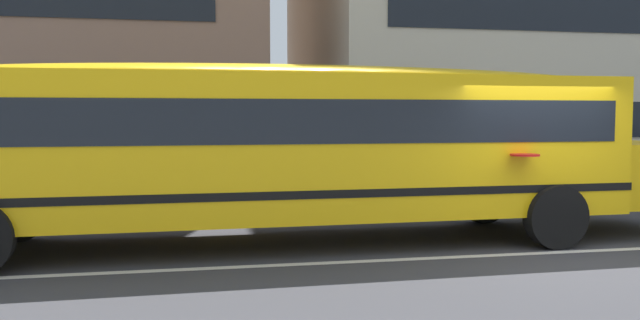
{
  "coord_description": "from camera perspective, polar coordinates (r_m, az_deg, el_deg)",
  "views": [
    {
      "loc": [
        -5.25,
        -8.82,
        2.06
      ],
      "look_at": [
        -3.32,
        0.72,
        1.39
      ],
      "focal_mm": 36.83,
      "sensor_mm": 36.0,
      "label": 1
    }
  ],
  "objects": [
    {
      "name": "lane_centreline",
      "position": [
        10.47,
        19.1,
        -7.63
      ],
      "size": [
        110.0,
        0.16,
        0.01
      ],
      "primitive_type": "cube",
      "color": "silver",
      "rests_on": "ground_plane"
    },
    {
      "name": "sidewalk_far",
      "position": [
        17.57,
        6.03,
        -2.8
      ],
      "size": [
        120.0,
        3.0,
        0.01
      ],
      "primitive_type": "cube",
      "color": "gray",
      "rests_on": "ground_plane"
    },
    {
      "name": "school_bus",
      "position": [
        10.4,
        -2.26,
        1.87
      ],
      "size": [
        12.75,
        3.02,
        2.84
      ],
      "rotation": [
        0.0,
        0.0,
        0.02
      ],
      "color": "yellow",
      "rests_on": "ground_plane"
    },
    {
      "name": "ground_plane",
      "position": [
        10.47,
        19.1,
        -7.64
      ],
      "size": [
        400.0,
        400.0,
        0.0
      ],
      "primitive_type": "plane",
      "color": "#38383D"
    }
  ]
}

